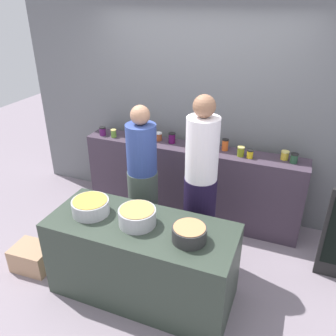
{
  "coord_description": "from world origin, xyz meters",
  "views": [
    {
      "loc": [
        1.15,
        -2.52,
        2.62
      ],
      "look_at": [
        0.0,
        0.35,
        1.05
      ],
      "focal_mm": 37.03,
      "sensor_mm": 36.0,
      "label": 1
    }
  ],
  "objects_px": {
    "preserve_jar_0": "(103,131)",
    "preserve_jar_6": "(189,143)",
    "preserve_jar_7": "(225,145)",
    "cooking_pot_center": "(137,217)",
    "preserve_jar_11": "(294,158)",
    "preserve_jar_8": "(241,151)",
    "cook_with_tongs": "(143,183)",
    "preserve_jar_4": "(159,136)",
    "cooking_pot_left": "(91,207)",
    "cooking_pot_right": "(189,234)",
    "bread_crate": "(33,257)",
    "preserve_jar_1": "(114,133)",
    "preserve_jar_2": "(135,131)",
    "preserve_jar_5": "(172,138)",
    "preserve_jar_9": "(250,154)",
    "cook_in_cap": "(200,193)",
    "preserve_jar_10": "(285,155)",
    "preserve_jar_3": "(147,135)"
  },
  "relations": [
    {
      "from": "cook_in_cap",
      "to": "bread_crate",
      "type": "xyz_separation_m",
      "value": [
        -1.58,
        -0.76,
        -0.72
      ]
    },
    {
      "from": "preserve_jar_9",
      "to": "cooking_pot_right",
      "type": "height_order",
      "value": "preserve_jar_9"
    },
    {
      "from": "preserve_jar_9",
      "to": "preserve_jar_4",
      "type": "bearing_deg",
      "value": 175.23
    },
    {
      "from": "preserve_jar_7",
      "to": "cooking_pot_right",
      "type": "distance_m",
      "value": 1.52
    },
    {
      "from": "preserve_jar_8",
      "to": "bread_crate",
      "type": "height_order",
      "value": "preserve_jar_8"
    },
    {
      "from": "preserve_jar_0",
      "to": "preserve_jar_9",
      "type": "distance_m",
      "value": 1.88
    },
    {
      "from": "cooking_pot_left",
      "to": "cook_in_cap",
      "type": "height_order",
      "value": "cook_in_cap"
    },
    {
      "from": "preserve_jar_7",
      "to": "preserve_jar_9",
      "type": "xyz_separation_m",
      "value": [
        0.31,
        -0.11,
        -0.02
      ]
    },
    {
      "from": "preserve_jar_7",
      "to": "cook_with_tongs",
      "type": "distance_m",
      "value": 1.06
    },
    {
      "from": "preserve_jar_4",
      "to": "cooking_pot_left",
      "type": "height_order",
      "value": "preserve_jar_4"
    },
    {
      "from": "preserve_jar_1",
      "to": "preserve_jar_3",
      "type": "height_order",
      "value": "preserve_jar_3"
    },
    {
      "from": "preserve_jar_7",
      "to": "cook_in_cap",
      "type": "relative_size",
      "value": 0.08
    },
    {
      "from": "preserve_jar_8",
      "to": "cooking_pot_right",
      "type": "height_order",
      "value": "preserve_jar_8"
    },
    {
      "from": "cooking_pot_left",
      "to": "preserve_jar_8",
      "type": "bearing_deg",
      "value": 51.43
    },
    {
      "from": "preserve_jar_5",
      "to": "cooking_pot_right",
      "type": "height_order",
      "value": "preserve_jar_5"
    },
    {
      "from": "preserve_jar_2",
      "to": "preserve_jar_8",
      "type": "bearing_deg",
      "value": -3.96
    },
    {
      "from": "preserve_jar_0",
      "to": "cooking_pot_right",
      "type": "height_order",
      "value": "preserve_jar_0"
    },
    {
      "from": "preserve_jar_5",
      "to": "preserve_jar_7",
      "type": "xyz_separation_m",
      "value": [
        0.65,
        0.03,
        0.0
      ]
    },
    {
      "from": "preserve_jar_0",
      "to": "preserve_jar_4",
      "type": "xyz_separation_m",
      "value": [
        0.73,
        0.11,
        -0.01
      ]
    },
    {
      "from": "preserve_jar_0",
      "to": "preserve_jar_8",
      "type": "xyz_separation_m",
      "value": [
        1.77,
        0.02,
        0.0
      ]
    },
    {
      "from": "preserve_jar_6",
      "to": "cook_with_tongs",
      "type": "height_order",
      "value": "cook_with_tongs"
    },
    {
      "from": "preserve_jar_0",
      "to": "preserve_jar_8",
      "type": "distance_m",
      "value": 1.77
    },
    {
      "from": "preserve_jar_1",
      "to": "preserve_jar_3",
      "type": "xyz_separation_m",
      "value": [
        0.42,
        0.1,
        0.01
      ]
    },
    {
      "from": "cooking_pot_right",
      "to": "preserve_jar_5",
      "type": "bearing_deg",
      "value": 116.15
    },
    {
      "from": "preserve_jar_5",
      "to": "preserve_jar_0",
      "type": "bearing_deg",
      "value": -174.23
    },
    {
      "from": "preserve_jar_5",
      "to": "preserve_jar_9",
      "type": "height_order",
      "value": "preserve_jar_5"
    },
    {
      "from": "preserve_jar_6",
      "to": "bread_crate",
      "type": "xyz_separation_m",
      "value": [
        -1.2,
        -1.51,
        -0.9
      ]
    },
    {
      "from": "cooking_pot_left",
      "to": "preserve_jar_6",
      "type": "bearing_deg",
      "value": 71.22
    },
    {
      "from": "preserve_jar_10",
      "to": "cook_with_tongs",
      "type": "bearing_deg",
      "value": -153.88
    },
    {
      "from": "preserve_jar_8",
      "to": "cook_in_cap",
      "type": "distance_m",
      "value": 0.79
    },
    {
      "from": "preserve_jar_0",
      "to": "preserve_jar_6",
      "type": "height_order",
      "value": "preserve_jar_0"
    },
    {
      "from": "cooking_pot_right",
      "to": "bread_crate",
      "type": "distance_m",
      "value": 1.85
    },
    {
      "from": "preserve_jar_8",
      "to": "cooking_pot_left",
      "type": "height_order",
      "value": "preserve_jar_8"
    },
    {
      "from": "preserve_jar_0",
      "to": "preserve_jar_11",
      "type": "bearing_deg",
      "value": 1.53
    },
    {
      "from": "preserve_jar_7",
      "to": "cook_with_tongs",
      "type": "bearing_deg",
      "value": -136.82
    },
    {
      "from": "preserve_jar_6",
      "to": "cooking_pot_center",
      "type": "bearing_deg",
      "value": -89.96
    },
    {
      "from": "cook_with_tongs",
      "to": "bread_crate",
      "type": "height_order",
      "value": "cook_with_tongs"
    },
    {
      "from": "preserve_jar_0",
      "to": "preserve_jar_11",
      "type": "distance_m",
      "value": 2.34
    },
    {
      "from": "preserve_jar_1",
      "to": "preserve_jar_2",
      "type": "relative_size",
      "value": 0.73
    },
    {
      "from": "preserve_jar_11",
      "to": "cook_with_tongs",
      "type": "height_order",
      "value": "cook_with_tongs"
    },
    {
      "from": "cooking_pot_left",
      "to": "cook_with_tongs",
      "type": "bearing_deg",
      "value": 78.85
    },
    {
      "from": "preserve_jar_6",
      "to": "preserve_jar_8",
      "type": "bearing_deg",
      "value": -1.46
    },
    {
      "from": "cook_in_cap",
      "to": "bread_crate",
      "type": "bearing_deg",
      "value": -154.26
    },
    {
      "from": "preserve_jar_5",
      "to": "preserve_jar_1",
      "type": "bearing_deg",
      "value": -172.72
    },
    {
      "from": "preserve_jar_1",
      "to": "preserve_jar_2",
      "type": "xyz_separation_m",
      "value": [
        0.25,
        0.12,
        0.02
      ]
    },
    {
      "from": "preserve_jar_7",
      "to": "cooking_pot_center",
      "type": "xyz_separation_m",
      "value": [
        -0.42,
        -1.46,
        -0.17
      ]
    },
    {
      "from": "preserve_jar_0",
      "to": "preserve_jar_4",
      "type": "relative_size",
      "value": 1.11
    },
    {
      "from": "preserve_jar_5",
      "to": "cooking_pot_center",
      "type": "xyz_separation_m",
      "value": [
        0.23,
        -1.44,
        -0.17
      ]
    },
    {
      "from": "preserve_jar_10",
      "to": "cooking_pot_center",
      "type": "distance_m",
      "value": 1.83
    },
    {
      "from": "preserve_jar_2",
      "to": "preserve_jar_8",
      "type": "relative_size",
      "value": 1.22
    }
  ]
}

